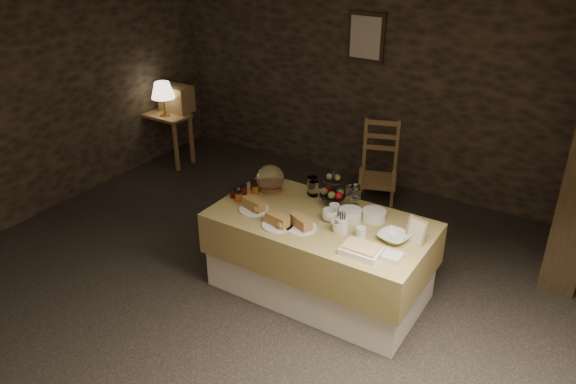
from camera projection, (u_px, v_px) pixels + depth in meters
The scene contains 27 objects.
ground_plane at pixel (255, 277), 5.21m from camera, with size 5.50×5.00×0.01m, color black.
room_shell at pixel (250, 117), 4.51m from camera, with size 5.52×5.02×2.60m.
buffet_table at pixel (320, 250), 4.84m from camera, with size 1.85×0.99×0.73m.
console_table at pixel (166, 124), 7.32m from camera, with size 0.63×0.36×0.67m.
table_lamp at pixel (163, 91), 7.05m from camera, with size 0.29×0.29×0.44m.
wine_rack at pixel (176, 98), 7.30m from camera, with size 0.42×0.26×0.34m, color olive.
chair at pixel (381, 165), 6.48m from camera, with size 0.54×0.53×0.71m.
framed_picture at pixel (366, 37), 6.35m from camera, with size 0.45×0.04×0.55m.
plate_stack_a at pixel (350, 215), 4.66m from camera, with size 0.19×0.19×0.10m, color silver.
plate_stack_b at pixel (374, 215), 4.67m from camera, with size 0.20×0.20×0.09m, color silver.
cutlery_holder at pixel (342, 225), 4.49m from camera, with size 0.10×0.10×0.12m, color silver.
cup_a at pixel (329, 215), 4.65m from camera, with size 0.13×0.13×0.10m, color silver.
cup_b at pixel (337, 227), 4.49m from camera, with size 0.10×0.10×0.09m, color silver.
mug_c at pixel (334, 210), 4.74m from camera, with size 0.09×0.09×0.10m, color silver.
mug_d at pixel (361, 232), 4.42m from camera, with size 0.08×0.08×0.09m, color silver.
bowl at pixel (394, 237), 4.39m from camera, with size 0.24×0.24×0.06m, color silver.
cake_dome at pixel (270, 180), 5.12m from camera, with size 0.26×0.26×0.26m.
fruit_stand at pixel (333, 191), 4.87m from camera, with size 0.23×0.23×0.33m.
bread_platter_left at pixel (254, 206), 4.82m from camera, with size 0.26×0.26×0.11m.
bread_platter_center at pixel (278, 222), 4.58m from camera, with size 0.26×0.26×0.11m.
bread_platter_right at pixel (301, 224), 4.54m from camera, with size 0.26×0.26×0.11m.
jam_jars at pixel (245, 191), 5.08m from camera, with size 0.18×0.32×0.07m.
tart_dish at pixel (362, 250), 4.21m from camera, with size 0.30×0.22×0.07m.
square_dish at pixel (392, 257), 4.15m from camera, with size 0.14×0.14×0.04m, color silver.
menu_frame at pixel (416, 231), 4.34m from camera, with size 0.17×0.02×0.22m, color olive.
storage_jar_a at pixel (312, 186), 5.08m from camera, with size 0.10×0.10×0.16m, color white.
storage_jar_b at pixel (314, 189), 5.05m from camera, with size 0.09×0.09×0.14m, color white.
Camera 1 is at (2.55, -3.46, 3.07)m, focal length 35.00 mm.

